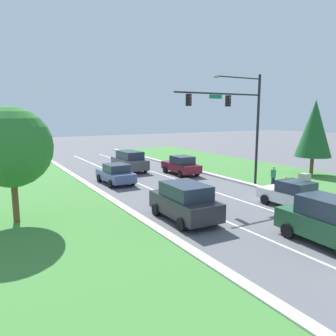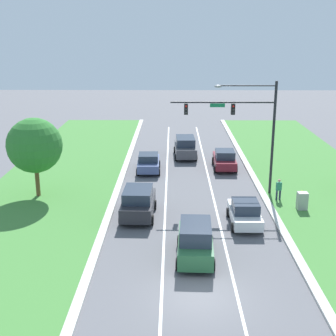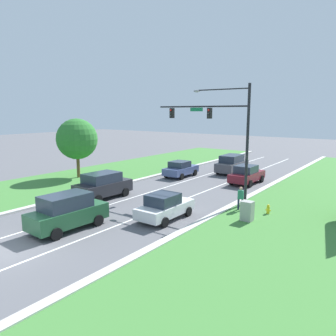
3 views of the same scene
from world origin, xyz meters
name	(u,v)px [view 2 (image 2 of 3)]	position (x,y,z in m)	size (l,w,h in m)	color
ground_plane	(199,296)	(0.00, 0.00, 0.00)	(160.00, 160.00, 0.00)	#5B5B60
curb_strip_right	(318,295)	(5.65, 0.00, 0.07)	(0.50, 90.00, 0.15)	beige
curb_strip_left	(81,294)	(-5.65, 0.00, 0.07)	(0.50, 90.00, 0.15)	beige
lane_stripe_inner_left	(162,296)	(-1.80, 0.00, 0.00)	(0.14, 81.00, 0.01)	white
lane_stripe_inner_right	(237,296)	(1.80, 0.00, 0.00)	(0.14, 81.00, 0.01)	white
traffic_signal_mast	(245,121)	(4.09, 14.55, 5.71)	(7.78, 0.41, 8.64)	black
slate_blue_sedan	(149,162)	(-3.44, 20.50, 0.83)	(2.16, 4.31, 1.65)	#475684
white_sedan	(245,213)	(3.39, 8.58, 0.82)	(2.01, 4.17, 1.66)	white
forest_suv	(195,241)	(-0.03, 3.84, 1.06)	(2.20, 4.61, 2.10)	#235633
charcoal_suv	(138,202)	(-3.61, 9.85, 1.03)	(2.35, 4.58, 2.01)	#28282D
burgundy_sedan	(225,159)	(3.44, 21.39, 0.88)	(2.12, 4.50, 1.77)	maroon
graphite_suv	(185,147)	(-0.03, 25.55, 1.03)	(2.29, 4.97, 2.02)	#4C4C51
utility_cabinet	(302,201)	(7.79, 11.16, 0.65)	(0.70, 0.60, 1.31)	#9E9E99
pedestrian	(279,189)	(6.53, 13.01, 0.94)	(0.42, 0.30, 1.69)	#232842
fire_hydrant	(302,195)	(8.36, 13.32, 0.34)	(0.34, 0.20, 0.70)	gold
oak_near_left_tree	(35,146)	(-11.49, 13.79, 3.98)	(4.09, 4.09, 6.04)	brown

